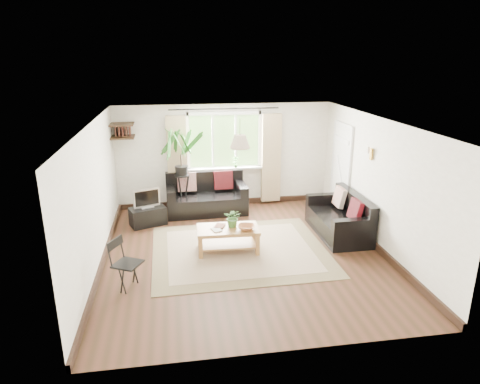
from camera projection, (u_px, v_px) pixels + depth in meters
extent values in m
plane|color=#311E10|center=(243.00, 253.00, 7.82)|extent=(5.50, 5.50, 0.00)
plane|color=white|center=(244.00, 122.00, 7.08)|extent=(5.50, 5.50, 0.00)
cube|color=silver|center=(224.00, 156.00, 10.03)|extent=(5.00, 0.02, 2.40)
cube|color=silver|center=(283.00, 263.00, 4.87)|extent=(5.00, 0.02, 2.40)
cube|color=silver|center=(95.00, 198.00, 7.08)|extent=(0.02, 5.50, 2.40)
cube|color=silver|center=(378.00, 184.00, 7.82)|extent=(0.02, 5.50, 2.40)
cube|color=beige|center=(240.00, 250.00, 7.92)|extent=(3.22, 2.78, 0.02)
cube|color=silver|center=(341.00, 171.00, 9.48)|extent=(0.06, 0.96, 2.06)
imported|color=#3C702C|center=(233.00, 218.00, 7.78)|extent=(0.39, 0.37, 0.35)
imported|color=#A56239|center=(246.00, 227.00, 7.70)|extent=(0.37, 0.37, 0.08)
imported|color=silver|center=(213.00, 230.00, 7.64)|extent=(0.21, 0.25, 0.02)
imported|color=brown|center=(215.00, 225.00, 7.86)|extent=(0.25, 0.28, 0.02)
cube|color=black|center=(148.00, 216.00, 9.06)|extent=(0.82, 0.64, 0.39)
imported|color=#2D6023|center=(236.00, 162.00, 10.00)|extent=(0.14, 0.10, 0.27)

